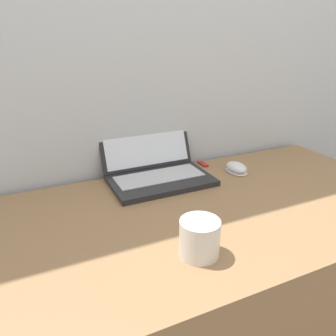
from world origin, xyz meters
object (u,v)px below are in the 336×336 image
at_px(laptop, 155,165).
at_px(computer_mouse, 236,168).
at_px(drink_cup, 200,237).
at_px(usb_stick, 203,164).

distance_m(laptop, computer_mouse, 0.33).
relative_size(laptop, drink_cup, 3.69).
bearing_deg(drink_cup, computer_mouse, 44.91).
bearing_deg(drink_cup, laptop, 79.95).
bearing_deg(usb_stick, drink_cup, -121.50).
height_order(drink_cup, computer_mouse, drink_cup).
bearing_deg(drink_cup, usb_stick, 58.50).
xyz_separation_m(laptop, usb_stick, (0.23, 0.04, -0.05)).
bearing_deg(usb_stick, laptop, -170.85).
distance_m(laptop, usb_stick, 0.24).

